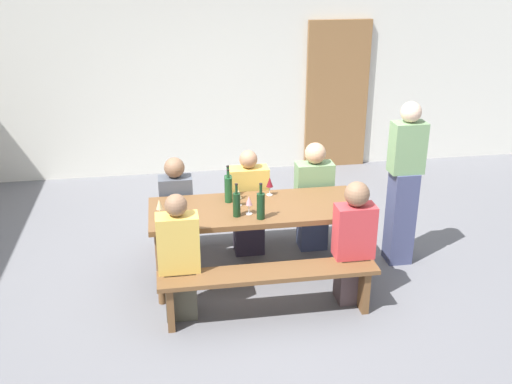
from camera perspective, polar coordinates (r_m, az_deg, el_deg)
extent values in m
plane|color=slate|center=(5.93, 0.00, -8.07)|extent=(24.00, 24.00, 0.00)
cube|color=silver|center=(8.38, -3.57, 12.66)|extent=(14.00, 0.20, 3.20)
cube|color=olive|center=(8.68, 7.75, 9.13)|extent=(0.90, 0.06, 2.10)
cube|color=brown|center=(5.60, 0.00, -1.66)|extent=(2.00, 0.78, 0.05)
cylinder|color=brown|center=(5.42, -9.14, -7.29)|extent=(0.07, 0.07, 0.70)
cylinder|color=brown|center=(5.69, 9.75, -5.81)|extent=(0.07, 0.07, 0.70)
cylinder|color=brown|center=(6.00, -9.22, -4.23)|extent=(0.07, 0.07, 0.70)
cylinder|color=brown|center=(6.24, 7.87, -3.03)|extent=(0.07, 0.07, 0.70)
cube|color=brown|center=(5.13, 1.24, -7.76)|extent=(1.90, 0.30, 0.04)
cube|color=brown|center=(5.18, -8.20, -10.59)|extent=(0.06, 0.24, 0.41)
cube|color=brown|center=(5.44, 10.14, -8.97)|extent=(0.06, 0.24, 0.41)
cube|color=brown|center=(6.34, -1.00, -1.60)|extent=(1.90, 0.30, 0.04)
cube|color=brown|center=(6.38, -8.55, -3.92)|extent=(0.06, 0.24, 0.41)
cube|color=brown|center=(6.60, 6.33, -2.90)|extent=(0.06, 0.24, 0.41)
cylinder|color=#194723|center=(5.77, -2.67, 0.53)|extent=(0.07, 0.07, 0.22)
cylinder|color=#194723|center=(5.72, -2.70, 1.99)|extent=(0.03, 0.03, 0.09)
cylinder|color=black|center=(5.70, -2.71, 2.47)|extent=(0.03, 0.03, 0.01)
cylinder|color=#143319|center=(5.36, -1.86, -1.23)|extent=(0.07, 0.07, 0.22)
cylinder|color=#143319|center=(5.30, -1.88, 0.27)|extent=(0.02, 0.02, 0.08)
cylinder|color=black|center=(5.28, -1.89, 0.74)|extent=(0.03, 0.03, 0.01)
cylinder|color=#143319|center=(5.30, 0.47, -1.37)|extent=(0.07, 0.07, 0.24)
cylinder|color=#143319|center=(5.24, 0.47, 0.27)|extent=(0.03, 0.03, 0.09)
cylinder|color=black|center=(5.22, 0.47, 0.78)|extent=(0.03, 0.03, 0.01)
cylinder|color=#194723|center=(5.66, -2.65, 0.21)|extent=(0.07, 0.07, 0.25)
cylinder|color=#194723|center=(5.60, -2.68, 1.71)|extent=(0.03, 0.03, 0.07)
cylinder|color=black|center=(5.59, -2.69, 2.11)|extent=(0.03, 0.03, 0.01)
cylinder|color=silver|center=(5.44, -0.68, -2.09)|extent=(0.06, 0.06, 0.01)
cylinder|color=silver|center=(5.42, -0.68, -1.65)|extent=(0.01, 0.01, 0.09)
cone|color=#D18C93|center=(5.39, -0.69, -0.81)|extent=(0.06, 0.06, 0.09)
cylinder|color=silver|center=(5.62, -1.68, -1.25)|extent=(0.06, 0.06, 0.01)
cylinder|color=silver|center=(5.61, -1.68, -0.91)|extent=(0.01, 0.01, 0.07)
cone|color=beige|center=(5.58, -1.69, -0.18)|extent=(0.06, 0.06, 0.09)
cylinder|color=silver|center=(5.44, -9.16, -2.37)|extent=(0.06, 0.06, 0.01)
cylinder|color=silver|center=(5.43, -9.19, -1.98)|extent=(0.01, 0.01, 0.08)
cone|color=beige|center=(5.39, -9.24, -1.16)|extent=(0.06, 0.06, 0.09)
cylinder|color=silver|center=(5.85, 1.31, -0.26)|extent=(0.06, 0.06, 0.01)
cylinder|color=silver|center=(5.84, 1.31, 0.14)|extent=(0.01, 0.01, 0.08)
cone|color=maroon|center=(5.80, 1.32, 0.96)|extent=(0.07, 0.07, 0.10)
cube|color=#504C3D|center=(5.30, -7.21, -9.47)|extent=(0.27, 0.24, 0.45)
cube|color=gold|center=(5.06, -7.47, -4.86)|extent=(0.35, 0.20, 0.51)
sphere|color=#846047|center=(4.92, -7.67, -1.25)|extent=(0.19, 0.19, 0.19)
cube|color=#4F3D40|center=(5.54, 9.09, -8.07)|extent=(0.26, 0.24, 0.45)
cube|color=#C6383D|center=(5.32, 9.40, -3.71)|extent=(0.35, 0.20, 0.49)
sphere|color=#846047|center=(5.17, 9.64, -0.19)|extent=(0.22, 0.22, 0.22)
cube|color=#4A3757|center=(6.24, -7.46, -4.29)|extent=(0.25, 0.24, 0.45)
cube|color=#4C515B|center=(6.06, -7.66, -0.53)|extent=(0.33, 0.20, 0.44)
sphere|color=#846047|center=(5.94, -7.82, 2.32)|extent=(0.20, 0.20, 0.20)
cube|color=#2D2637|center=(6.29, -0.70, -3.85)|extent=(0.30, 0.24, 0.45)
cube|color=gold|center=(6.10, -0.72, 0.14)|extent=(0.40, 0.20, 0.50)
sphere|color=#A87A5B|center=(5.98, -0.73, 3.15)|extent=(0.18, 0.18, 0.18)
cube|color=#3C4569|center=(6.42, 5.41, -3.39)|extent=(0.29, 0.24, 0.45)
cube|color=#729966|center=(6.23, 5.57, 0.57)|extent=(0.39, 0.20, 0.50)
sphere|color=tan|center=(6.11, 5.69, 3.71)|extent=(0.22, 0.22, 0.22)
cube|color=#42476D|center=(6.18, 13.65, -2.36)|extent=(0.24, 0.24, 0.97)
cube|color=#729966|center=(5.92, 14.29, 4.14)|extent=(0.32, 0.20, 0.50)
sphere|color=beige|center=(5.82, 14.62, 7.41)|extent=(0.20, 0.20, 0.20)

